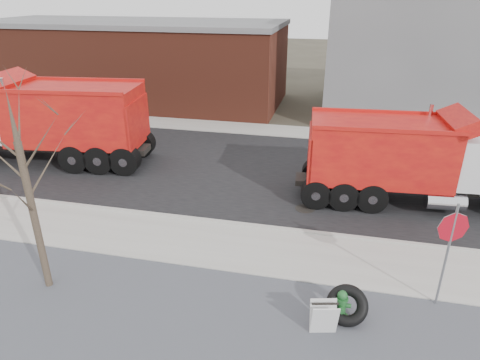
% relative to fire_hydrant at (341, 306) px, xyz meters
% --- Properties ---
extents(ground, '(120.00, 120.00, 0.00)m').
position_rel_fire_hydrant_xyz_m(ground, '(-4.29, 2.15, -0.37)').
color(ground, '#383328').
rests_on(ground, ground).
extents(gravel_verge, '(60.00, 5.00, 0.03)m').
position_rel_fire_hydrant_xyz_m(gravel_verge, '(-4.29, -1.35, -0.35)').
color(gravel_verge, slate).
rests_on(gravel_verge, ground).
extents(sidewalk, '(60.00, 2.50, 0.06)m').
position_rel_fire_hydrant_xyz_m(sidewalk, '(-4.29, 2.40, -0.34)').
color(sidewalk, '#9E9B93').
rests_on(sidewalk, ground).
extents(curb, '(60.00, 0.15, 0.11)m').
position_rel_fire_hydrant_xyz_m(curb, '(-4.29, 3.70, -0.31)').
color(curb, '#9E9B93').
rests_on(curb, ground).
extents(road, '(60.00, 9.40, 0.02)m').
position_rel_fire_hydrant_xyz_m(road, '(-4.29, 8.45, -0.36)').
color(road, black).
rests_on(road, ground).
extents(far_sidewalk, '(60.00, 2.00, 0.06)m').
position_rel_fire_hydrant_xyz_m(far_sidewalk, '(-4.29, 14.15, -0.34)').
color(far_sidewalk, '#9E9B93').
rests_on(far_sidewalk, ground).
extents(building_grey, '(12.00, 10.00, 8.00)m').
position_rel_fire_hydrant_xyz_m(building_grey, '(4.71, 20.15, 3.63)').
color(building_grey, slate).
rests_on(building_grey, ground).
extents(building_brick, '(20.20, 8.20, 5.30)m').
position_rel_fire_hydrant_xyz_m(building_brick, '(-14.29, 19.15, 2.29)').
color(building_brick, maroon).
rests_on(building_brick, ground).
extents(bare_tree, '(3.20, 3.20, 5.20)m').
position_rel_fire_hydrant_xyz_m(bare_tree, '(-7.49, -0.45, 2.93)').
color(bare_tree, '#382D23').
rests_on(bare_tree, ground).
extents(fire_hydrant, '(0.45, 0.44, 0.80)m').
position_rel_fire_hydrant_xyz_m(fire_hydrant, '(0.00, 0.00, 0.00)').
color(fire_hydrant, '#256134').
rests_on(fire_hydrant, ground).
extents(truck_tire, '(0.98, 0.85, 0.91)m').
position_rel_fire_hydrant_xyz_m(truck_tire, '(0.13, -0.01, 0.06)').
color(truck_tire, black).
rests_on(truck_tire, ground).
extents(stop_sign, '(0.73, 0.27, 2.80)m').
position_rel_fire_hydrant_xyz_m(stop_sign, '(2.30, 1.05, 1.54)').
color(stop_sign, gray).
rests_on(stop_sign, ground).
extents(sandwich_board, '(0.67, 0.51, 0.83)m').
position_rel_fire_hydrant_xyz_m(sandwich_board, '(-0.38, -0.57, 0.08)').
color(sandwich_board, silver).
rests_on(sandwich_board, ground).
extents(dump_truck_red_a, '(8.52, 2.88, 3.42)m').
position_rel_fire_hydrant_xyz_m(dump_truck_red_a, '(2.15, 6.75, 1.37)').
color(dump_truck_red_a, black).
rests_on(dump_truck_red_a, ground).
extents(dump_truck_red_b, '(9.44, 3.66, 3.90)m').
position_rel_fire_hydrant_xyz_m(dump_truck_red_b, '(-12.67, 7.46, 1.62)').
color(dump_truck_red_b, black).
rests_on(dump_truck_red_b, ground).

